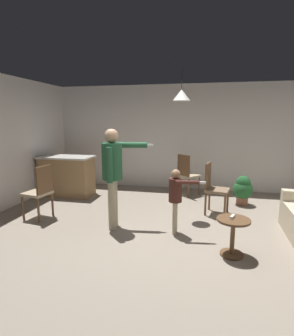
# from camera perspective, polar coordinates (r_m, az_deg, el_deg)

# --- Properties ---
(ground) EXTENTS (7.68, 7.68, 0.00)m
(ground) POSITION_cam_1_polar(r_m,az_deg,el_deg) (4.25, 0.89, -14.91)
(ground) COLOR gray
(wall_back) EXTENTS (6.40, 0.10, 2.70)m
(wall_back) POSITION_cam_1_polar(r_m,az_deg,el_deg) (7.02, 5.99, 6.57)
(wall_back) COLOR silver
(wall_back) RESTS_ON ground
(kitchen_counter) EXTENTS (1.26, 0.66, 0.95)m
(kitchen_counter) POSITION_cam_1_polar(r_m,az_deg,el_deg) (6.67, -16.83, -1.59)
(kitchen_counter) COLOR #99754C
(kitchen_counter) RESTS_ON ground
(side_table_by_couch) EXTENTS (0.44, 0.44, 0.52)m
(side_table_by_couch) POSITION_cam_1_polar(r_m,az_deg,el_deg) (3.82, 18.01, -13.10)
(side_table_by_couch) COLOR brown
(side_table_by_couch) RESTS_ON ground
(person_adult) EXTENTS (0.80, 0.55, 1.67)m
(person_adult) POSITION_cam_1_polar(r_m,az_deg,el_deg) (4.37, -7.35, 0.06)
(person_adult) COLOR tan
(person_adult) RESTS_ON ground
(person_child) EXTENTS (0.57, 0.30, 1.05)m
(person_child) POSITION_cam_1_polar(r_m,az_deg,el_deg) (4.22, 6.27, -5.63)
(person_child) COLOR tan
(person_child) RESTS_ON ground
(dining_chair_by_counter) EXTENTS (0.48, 0.48, 1.00)m
(dining_chair_by_counter) POSITION_cam_1_polar(r_m,az_deg,el_deg) (5.24, -22.09, -4.41)
(dining_chair_by_counter) COLOR brown
(dining_chair_by_counter) RESTS_ON ground
(dining_chair_near_wall) EXTENTS (0.59, 0.59, 1.00)m
(dining_chair_near_wall) POSITION_cam_1_polar(r_m,az_deg,el_deg) (6.42, 8.58, -1.11)
(dining_chair_near_wall) COLOR brown
(dining_chair_near_wall) RESTS_ON ground
(dining_chair_centre_back) EXTENTS (0.50, 0.50, 1.00)m
(dining_chair_centre_back) POSITION_cam_1_polar(r_m,az_deg,el_deg) (5.28, 14.16, -3.84)
(dining_chair_centre_back) COLOR brown
(dining_chair_centre_back) RESTS_ON ground
(potted_plant_corner) EXTENTS (0.41, 0.41, 0.63)m
(potted_plant_corner) POSITION_cam_1_polar(r_m,az_deg,el_deg) (6.04, 19.97, -4.26)
(potted_plant_corner) COLOR brown
(potted_plant_corner) RESTS_ON ground
(spare_remote_on_table) EXTENTS (0.08, 0.13, 0.04)m
(spare_remote_on_table) POSITION_cam_1_polar(r_m,az_deg,el_deg) (3.77, 17.93, -9.96)
(spare_remote_on_table) COLOR white
(spare_remote_on_table) RESTS_ON side_table_by_couch
(ceiling_light_pendant) EXTENTS (0.32, 0.32, 0.55)m
(ceiling_light_pendant) POSITION_cam_1_polar(r_m,az_deg,el_deg) (4.99, 7.45, 15.33)
(ceiling_light_pendant) COLOR silver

